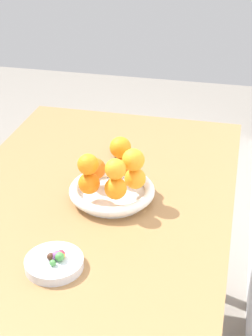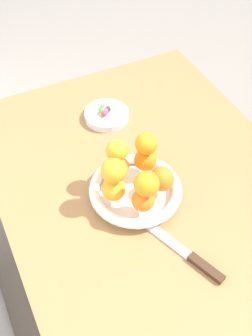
# 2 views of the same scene
# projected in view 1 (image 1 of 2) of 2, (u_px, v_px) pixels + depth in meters

# --- Properties ---
(dining_table) EXTENTS (1.10, 0.76, 0.74)m
(dining_table) POSITION_uv_depth(u_px,v_px,m) (96.00, 218.00, 1.47)
(dining_table) COLOR #9E7042
(dining_table) RESTS_ON ground_plane
(fruit_bowl) EXTENTS (0.23, 0.23, 0.04)m
(fruit_bowl) POSITION_uv_depth(u_px,v_px,m) (112.00, 192.00, 1.39)
(fruit_bowl) COLOR white
(fruit_bowl) RESTS_ON dining_table
(candy_dish) EXTENTS (0.13, 0.13, 0.02)m
(candy_dish) POSITION_uv_depth(u_px,v_px,m) (55.00, 263.00, 1.15)
(candy_dish) COLOR silver
(candy_dish) RESTS_ON dining_table
(orange_0) EXTENTS (0.06, 0.06, 0.06)m
(orange_0) POSITION_uv_depth(u_px,v_px,m) (96.00, 169.00, 1.40)
(orange_0) COLOR orange
(orange_0) RESTS_ON fruit_bowl
(orange_1) EXTENTS (0.06, 0.06, 0.06)m
(orange_1) POSITION_uv_depth(u_px,v_px,m) (89.00, 183.00, 1.34)
(orange_1) COLOR orange
(orange_1) RESTS_ON fruit_bowl
(orange_2) EXTENTS (0.06, 0.06, 0.06)m
(orange_2) POSITION_uv_depth(u_px,v_px,m) (116.00, 188.00, 1.31)
(orange_2) COLOR orange
(orange_2) RESTS_ON fruit_bowl
(orange_3) EXTENTS (0.06, 0.06, 0.06)m
(orange_3) POSITION_uv_depth(u_px,v_px,m) (135.00, 178.00, 1.36)
(orange_3) COLOR orange
(orange_3) RESTS_ON fruit_bowl
(orange_4) EXTENTS (0.06, 0.06, 0.06)m
(orange_4) POSITION_uv_depth(u_px,v_px,m) (122.00, 166.00, 1.42)
(orange_4) COLOR orange
(orange_4) RESTS_ON fruit_bowl
(orange_5) EXTENTS (0.06, 0.06, 0.06)m
(orange_5) POSITION_uv_depth(u_px,v_px,m) (133.00, 160.00, 1.33)
(orange_5) COLOR orange
(orange_5) RESTS_ON orange_3
(orange_6) EXTENTS (0.06, 0.06, 0.06)m
(orange_6) POSITION_uv_depth(u_px,v_px,m) (88.00, 164.00, 1.31)
(orange_6) COLOR orange
(orange_6) RESTS_ON orange_1
(orange_7) EXTENTS (0.06, 0.06, 0.06)m
(orange_7) POSITION_uv_depth(u_px,v_px,m) (120.00, 147.00, 1.39)
(orange_7) COLOR orange
(orange_7) RESTS_ON orange_4
(orange_8) EXTENTS (0.05, 0.05, 0.05)m
(orange_8) POSITION_uv_depth(u_px,v_px,m) (115.00, 169.00, 1.29)
(orange_8) COLOR orange
(orange_8) RESTS_ON orange_2
(candy_ball_0) EXTENTS (0.02, 0.02, 0.02)m
(candy_ball_0) POSITION_uv_depth(u_px,v_px,m) (60.00, 257.00, 1.13)
(candy_ball_0) COLOR #4C9947
(candy_ball_0) RESTS_ON candy_dish
(candy_ball_1) EXTENTS (0.01, 0.01, 0.01)m
(candy_ball_1) POSITION_uv_depth(u_px,v_px,m) (54.00, 258.00, 1.14)
(candy_ball_1) COLOR #8C4C99
(candy_ball_1) RESTS_ON candy_dish
(candy_ball_2) EXTENTS (0.01, 0.01, 0.01)m
(candy_ball_2) POSITION_uv_depth(u_px,v_px,m) (62.00, 256.00, 1.14)
(candy_ball_2) COLOR gold
(candy_ball_2) RESTS_ON candy_dish
(candy_ball_3) EXTENTS (0.02, 0.02, 0.02)m
(candy_ball_3) POSITION_uv_depth(u_px,v_px,m) (51.00, 257.00, 1.14)
(candy_ball_3) COLOR #472819
(candy_ball_3) RESTS_ON candy_dish
(candy_ball_4) EXTENTS (0.01, 0.01, 0.01)m
(candy_ball_4) POSITION_uv_depth(u_px,v_px,m) (53.00, 263.00, 1.12)
(candy_ball_4) COLOR #4C9947
(candy_ball_4) RESTS_ON candy_dish
(candy_ball_5) EXTENTS (0.02, 0.02, 0.02)m
(candy_ball_5) POSITION_uv_depth(u_px,v_px,m) (61.00, 254.00, 1.14)
(candy_ball_5) COLOR #C6384C
(candy_ball_5) RESTS_ON candy_dish
(candy_ball_6) EXTENTS (0.02, 0.02, 0.02)m
(candy_ball_6) POSITION_uv_depth(u_px,v_px,m) (56.00, 255.00, 1.14)
(candy_ball_6) COLOR #8C4C99
(candy_ball_6) RESTS_ON candy_dish
(knife) EXTENTS (0.25, 0.11, 0.01)m
(knife) POSITION_uv_depth(u_px,v_px,m) (120.00, 163.00, 1.57)
(knife) COLOR #3F2819
(knife) RESTS_ON dining_table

